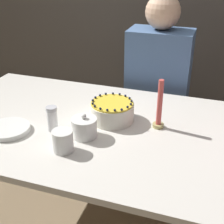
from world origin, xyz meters
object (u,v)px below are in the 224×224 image
(cake, at_px, (112,111))
(sugar_bowl, at_px, (84,127))
(candle, at_px, (159,109))
(person_man_blue_shirt, at_px, (156,104))
(sugar_shaker, at_px, (52,119))

(cake, bearing_deg, sugar_bowl, -110.28)
(candle, bearing_deg, cake, -179.09)
(sugar_bowl, xyz_separation_m, candle, (0.30, 0.19, 0.05))
(sugar_bowl, distance_m, person_man_blue_shirt, 0.85)
(sugar_shaker, bearing_deg, cake, 38.74)
(sugar_bowl, distance_m, sugar_shaker, 0.16)
(sugar_shaker, relative_size, candle, 0.50)
(sugar_shaker, relative_size, person_man_blue_shirt, 0.10)
(candle, relative_size, person_man_blue_shirt, 0.19)
(person_man_blue_shirt, bearing_deg, sugar_bowl, 77.14)
(sugar_shaker, bearing_deg, person_man_blue_shirt, 66.64)
(cake, distance_m, sugar_bowl, 0.20)
(person_man_blue_shirt, bearing_deg, candle, 101.22)
(candle, distance_m, person_man_blue_shirt, 0.68)
(sugar_shaker, bearing_deg, candle, 22.14)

